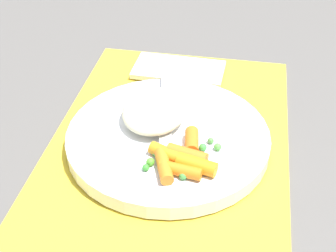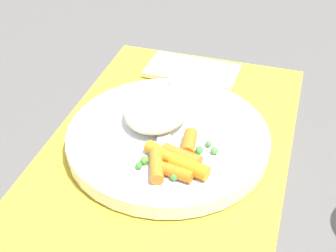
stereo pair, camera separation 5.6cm
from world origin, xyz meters
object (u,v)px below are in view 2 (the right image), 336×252
at_px(rice_mound, 157,110).
at_px(fork, 169,115).
at_px(napkin, 192,71).
at_px(plate, 168,138).
at_px(carrot_portion, 176,159).

height_order(rice_mound, fork, rice_mound).
bearing_deg(fork, napkin, -177.09).
xyz_separation_m(plate, rice_mound, (-0.02, -0.02, 0.02)).
bearing_deg(napkin, rice_mound, -2.44).
distance_m(rice_mound, napkin, 0.16).
relative_size(carrot_portion, napkin, 0.68).
height_order(fork, napkin, fork).
bearing_deg(plate, rice_mound, -136.13).
bearing_deg(plate, carrot_portion, 25.66).
relative_size(fork, napkin, 1.32).
xyz_separation_m(carrot_portion, fork, (-0.09, -0.03, -0.01)).
bearing_deg(carrot_portion, napkin, -169.91).
xyz_separation_m(rice_mound, fork, (-0.01, 0.01, -0.01)).
xyz_separation_m(plate, napkin, (-0.18, -0.02, -0.01)).
distance_m(rice_mound, fork, 0.02).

